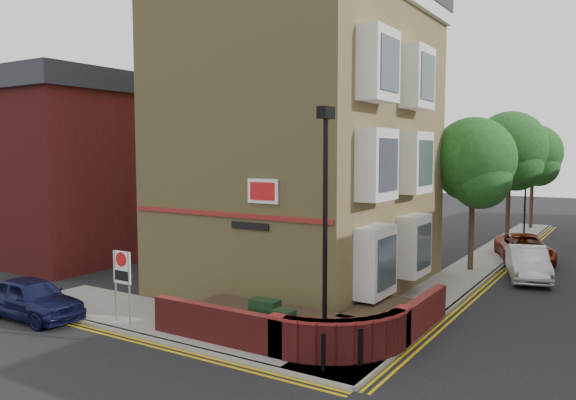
# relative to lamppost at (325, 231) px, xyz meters

# --- Properties ---
(ground) EXTENTS (120.00, 120.00, 0.00)m
(ground) POSITION_rel_lamppost_xyz_m (-1.60, -1.20, -3.34)
(ground) COLOR black
(ground) RESTS_ON ground
(pavement_corner) EXTENTS (13.00, 3.00, 0.12)m
(pavement_corner) POSITION_rel_lamppost_xyz_m (-5.10, 0.30, -3.28)
(pavement_corner) COLOR gray
(pavement_corner) RESTS_ON ground
(pavement_main) EXTENTS (2.00, 32.00, 0.12)m
(pavement_main) POSITION_rel_lamppost_xyz_m (0.40, 14.80, -3.28)
(pavement_main) COLOR gray
(pavement_main) RESTS_ON ground
(kerb_side) EXTENTS (13.00, 0.15, 0.12)m
(kerb_side) POSITION_rel_lamppost_xyz_m (-5.10, -1.20, -3.28)
(kerb_side) COLOR gray
(kerb_side) RESTS_ON ground
(kerb_main_near) EXTENTS (0.15, 32.00, 0.12)m
(kerb_main_near) POSITION_rel_lamppost_xyz_m (1.40, 14.80, -3.28)
(kerb_main_near) COLOR gray
(kerb_main_near) RESTS_ON ground
(yellow_lines_side) EXTENTS (13.00, 0.28, 0.01)m
(yellow_lines_side) POSITION_rel_lamppost_xyz_m (-5.10, -1.45, -3.34)
(yellow_lines_side) COLOR gold
(yellow_lines_side) RESTS_ON ground
(yellow_lines_main) EXTENTS (0.28, 32.00, 0.01)m
(yellow_lines_main) POSITION_rel_lamppost_xyz_m (1.65, 14.80, -3.34)
(yellow_lines_main) COLOR gold
(yellow_lines_main) RESTS_ON ground
(corner_building) EXTENTS (8.95, 10.40, 13.60)m
(corner_building) POSITION_rel_lamppost_xyz_m (-4.44, 6.80, 2.88)
(corner_building) COLOR #9A8B52
(corner_building) RESTS_ON ground
(garden_wall) EXTENTS (6.80, 6.00, 1.20)m
(garden_wall) POSITION_rel_lamppost_xyz_m (-1.60, 1.30, -3.34)
(garden_wall) COLOR maroon
(garden_wall) RESTS_ON ground
(lamppost) EXTENTS (0.25, 0.50, 6.30)m
(lamppost) POSITION_rel_lamppost_xyz_m (0.00, 0.00, 0.00)
(lamppost) COLOR black
(lamppost) RESTS_ON pavement_corner
(utility_cabinet_large) EXTENTS (0.80, 0.45, 1.20)m
(utility_cabinet_large) POSITION_rel_lamppost_xyz_m (-1.90, 0.10, -2.62)
(utility_cabinet_large) COLOR black
(utility_cabinet_large) RESTS_ON pavement_corner
(utility_cabinet_small) EXTENTS (0.55, 0.40, 1.10)m
(utility_cabinet_small) POSITION_rel_lamppost_xyz_m (-1.10, -0.20, -2.67)
(utility_cabinet_small) COLOR black
(utility_cabinet_small) RESTS_ON pavement_corner
(bollard_near) EXTENTS (0.11, 0.11, 0.90)m
(bollard_near) POSITION_rel_lamppost_xyz_m (0.40, -0.80, -2.77)
(bollard_near) COLOR black
(bollard_near) RESTS_ON pavement_corner
(bollard_far) EXTENTS (0.11, 0.11, 0.90)m
(bollard_far) POSITION_rel_lamppost_xyz_m (1.00, -0.00, -2.77)
(bollard_far) COLOR black
(bollard_far) RESTS_ON pavement_corner
(zone_sign) EXTENTS (0.72, 0.07, 2.20)m
(zone_sign) POSITION_rel_lamppost_xyz_m (-6.60, -0.70, -1.70)
(zone_sign) COLOR slate
(zone_sign) RESTS_ON pavement_corner
(side_building) EXTENTS (6.40, 10.40, 9.00)m
(side_building) POSITION_rel_lamppost_xyz_m (-16.60, 6.80, 1.20)
(side_building) COLOR maroon
(side_building) RESTS_ON ground
(tree_near) EXTENTS (3.64, 3.65, 6.70)m
(tree_near) POSITION_rel_lamppost_xyz_m (0.40, 12.85, 1.36)
(tree_near) COLOR #382B1E
(tree_near) RESTS_ON pavement_main
(tree_mid) EXTENTS (4.03, 4.03, 7.42)m
(tree_mid) POSITION_rel_lamppost_xyz_m (0.40, 20.85, 1.85)
(tree_mid) COLOR #382B1E
(tree_mid) RESTS_ON pavement_main
(tree_far) EXTENTS (3.81, 3.81, 7.00)m
(tree_far) POSITION_rel_lamppost_xyz_m (0.40, 28.85, 1.57)
(tree_far) COLOR #382B1E
(tree_far) RESTS_ON pavement_main
(traffic_light_assembly) EXTENTS (0.20, 0.16, 4.20)m
(traffic_light_assembly) POSITION_rel_lamppost_xyz_m (0.80, 23.80, -0.56)
(traffic_light_assembly) COLOR black
(traffic_light_assembly) RESTS_ON pavement_main
(navy_hatchback) EXTENTS (3.87, 1.56, 1.32)m
(navy_hatchback) POSITION_rel_lamppost_xyz_m (-9.68, -1.70, -2.69)
(navy_hatchback) COLOR #0E1234
(navy_hatchback) RESTS_ON ground
(silver_car_near) EXTENTS (2.51, 4.38, 1.36)m
(silver_car_near) POSITION_rel_lamppost_xyz_m (2.80, 12.56, -2.66)
(silver_car_near) COLOR silver
(silver_car_near) RESTS_ON ground
(red_car_main) EXTENTS (3.68, 5.23, 1.32)m
(red_car_main) POSITION_rel_lamppost_xyz_m (2.00, 16.51, -2.68)
(red_car_main) COLOR maroon
(red_car_main) RESTS_ON ground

